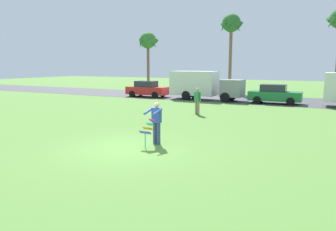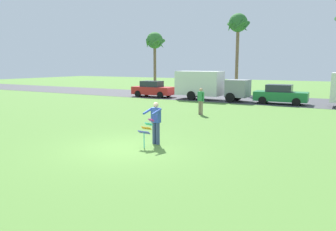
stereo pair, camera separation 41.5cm
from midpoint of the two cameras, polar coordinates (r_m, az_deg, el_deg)
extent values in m
plane|color=#568438|center=(12.77, -8.08, -5.78)|extent=(120.00, 120.00, 0.00)
cube|color=#424247|center=(31.26, 14.01, 2.77)|extent=(120.00, 8.00, 0.01)
cylinder|color=#384772|center=(13.19, -2.59, -3.21)|extent=(0.16, 0.16, 0.90)
cylinder|color=#384772|center=(13.30, -3.22, -3.12)|extent=(0.16, 0.16, 0.90)
cube|color=#2D4CA5|center=(13.11, -2.93, 0.04)|extent=(0.38, 0.25, 0.60)
sphere|color=beige|center=(13.05, -2.94, 1.86)|extent=(0.22, 0.22, 0.22)
cylinder|color=#2D4CA5|center=(12.75, -2.79, 0.63)|extent=(0.15, 0.59, 0.24)
cylinder|color=#2D4CA5|center=(13.02, -4.36, 0.78)|extent=(0.15, 0.59, 0.24)
cube|color=#D83399|center=(12.90, -3.78, -0.82)|extent=(0.23, 0.15, 0.12)
cube|color=#33BFBF|center=(12.79, -4.18, -1.53)|extent=(0.33, 0.15, 0.12)
cube|color=orange|center=(12.68, -4.58, -2.26)|extent=(0.42, 0.16, 0.12)
cube|color=#4C4CCC|center=(12.58, -4.99, -2.99)|extent=(0.52, 0.16, 0.12)
cylinder|color=#33BFBF|center=(12.65, -4.97, -4.39)|extent=(0.04, 0.04, 0.63)
cube|color=red|center=(32.77, -4.00, 4.40)|extent=(4.22, 1.76, 0.76)
cube|color=#282D38|center=(32.80, -4.24, 5.56)|extent=(2.04, 1.42, 0.60)
cylinder|color=black|center=(32.86, -1.31, 3.87)|extent=(0.64, 0.23, 0.64)
cylinder|color=black|center=(31.45, -2.70, 3.64)|extent=(0.64, 0.23, 0.64)
cylinder|color=black|center=(34.16, -5.18, 4.03)|extent=(0.64, 0.23, 0.64)
cylinder|color=black|center=(32.80, -6.67, 3.80)|extent=(0.64, 0.23, 0.64)
cube|color=gray|center=(29.07, 10.88, 4.73)|extent=(1.84, 1.94, 1.50)
cube|color=silver|center=(30.39, 4.22, 5.71)|extent=(4.24, 2.09, 2.20)
cylinder|color=black|center=(30.11, 10.75, 3.44)|extent=(0.85, 0.30, 0.84)
cylinder|color=black|center=(28.38, 9.59, 3.15)|extent=(0.85, 0.30, 0.84)
cylinder|color=black|center=(31.45, 4.31, 3.80)|extent=(0.85, 0.30, 0.84)
cylinder|color=black|center=(29.79, 2.84, 3.53)|extent=(0.85, 0.30, 0.84)
cube|color=#1E7238|center=(28.36, 17.90, 3.28)|extent=(4.26, 1.84, 0.76)
cube|color=#282D38|center=(28.32, 17.66, 4.63)|extent=(2.06, 1.46, 0.60)
cylinder|color=black|center=(29.05, 20.63, 2.63)|extent=(0.65, 0.24, 0.64)
cylinder|color=black|center=(27.45, 20.32, 2.31)|extent=(0.65, 0.24, 0.64)
cylinder|color=black|center=(29.38, 15.57, 2.94)|extent=(0.65, 0.24, 0.64)
cylinder|color=black|center=(27.80, 14.98, 2.64)|extent=(0.65, 0.24, 0.64)
cylinder|color=brown|center=(42.80, -3.79, 8.71)|extent=(0.36, 0.36, 6.12)
sphere|color=#387A33|center=(42.91, -3.83, 13.06)|extent=(2.10, 2.10, 2.10)
cone|color=#387A33|center=(42.39, -2.70, 12.51)|extent=(0.44, 1.56, 1.28)
cone|color=#387A33|center=(43.50, -2.85, 12.42)|extent=(1.62, 0.90, 1.28)
cone|color=#387A33|center=(43.75, -4.32, 12.39)|extent=(1.27, 1.52, 1.28)
cone|color=#387A33|center=(42.81, -5.12, 12.46)|extent=(1.27, 1.52, 1.28)
cone|color=#387A33|center=(41.96, -4.13, 12.54)|extent=(1.62, 0.90, 1.28)
cylinder|color=brown|center=(38.86, 10.60, 9.75)|extent=(0.36, 0.36, 7.74)
sphere|color=#2D6B2D|center=(39.14, 10.78, 15.71)|extent=(2.10, 2.10, 2.10)
cone|color=#2D6B2D|center=(38.82, 12.14, 15.06)|extent=(0.44, 1.56, 1.28)
cone|color=#2D6B2D|center=(39.86, 11.56, 14.91)|extent=(1.62, 0.90, 1.28)
cone|color=#2D6B2D|center=(39.85, 9.90, 14.96)|extent=(1.27, 1.52, 1.28)
cone|color=#2D6B2D|center=(38.79, 9.38, 15.14)|extent=(1.27, 1.52, 1.28)
cone|color=#2D6B2D|center=(38.14, 10.78, 15.21)|extent=(1.62, 0.90, 1.28)
cone|color=#2D6B2D|center=(37.54, 26.62, 14.23)|extent=(1.27, 1.52, 1.28)
cone|color=#2D6B2D|center=(36.43, 26.58, 14.42)|extent=(1.27, 1.52, 1.28)
cylinder|color=gray|center=(21.25, 4.44, 1.42)|extent=(0.16, 0.16, 0.90)
cylinder|color=gray|center=(21.13, 4.80, 1.37)|extent=(0.16, 0.16, 0.90)
cube|color=#338C4C|center=(21.11, 4.64, 3.41)|extent=(0.41, 0.33, 0.60)
sphere|color=tan|center=(21.07, 4.66, 4.55)|extent=(0.22, 0.22, 0.22)
cylinder|color=#338C4C|center=(21.27, 4.17, 3.36)|extent=(0.09, 0.09, 0.58)
cylinder|color=#338C4C|center=(20.95, 5.12, 3.27)|extent=(0.09, 0.09, 0.58)
camera|label=1|loc=(0.21, -90.85, -0.13)|focal=34.66mm
camera|label=2|loc=(0.21, 89.15, 0.13)|focal=34.66mm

